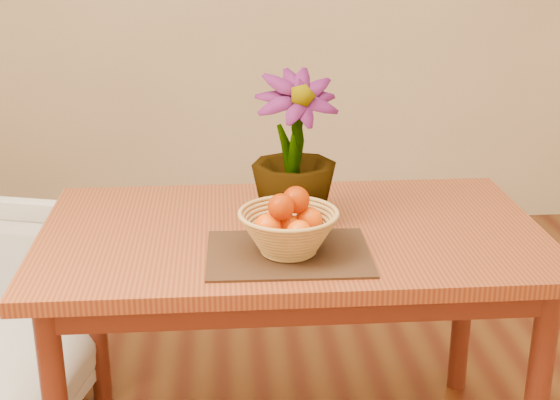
{
  "coord_description": "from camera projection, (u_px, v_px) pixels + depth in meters",
  "views": [
    {
      "loc": [
        -0.19,
        -1.71,
        1.56
      ],
      "look_at": [
        -0.05,
        0.13,
        0.9
      ],
      "focal_mm": 50.0,
      "sensor_mm": 36.0,
      "label": 1
    }
  ],
  "objects": [
    {
      "name": "placemat",
      "position": [
        288.0,
        254.0,
        2.01
      ],
      "size": [
        0.43,
        0.32,
        0.01
      ],
      "primitive_type": "cube",
      "rotation": [
        0.0,
        0.0,
        -0.02
      ],
      "color": "#312012",
      "rests_on": "table"
    },
    {
      "name": "wicker_basket",
      "position": [
        289.0,
        234.0,
        1.99
      ],
      "size": [
        0.26,
        0.26,
        0.11
      ],
      "color": "tan",
      "rests_on": "placemat"
    },
    {
      "name": "table",
      "position": [
        292.0,
        257.0,
        2.21
      ],
      "size": [
        1.4,
        0.8,
        0.75
      ],
      "color": "brown",
      "rests_on": "floor"
    },
    {
      "name": "orange_pile",
      "position": [
        289.0,
        214.0,
        1.97
      ],
      "size": [
        0.18,
        0.17,
        0.13
      ],
      "rotation": [
        0.0,
        0.0,
        -0.23
      ],
      "color": "#F44B03",
      "rests_on": "wicker_basket"
    },
    {
      "name": "potted_plant",
      "position": [
        294.0,
        149.0,
        2.16
      ],
      "size": [
        0.27,
        0.27,
        0.43
      ],
      "primitive_type": "imported",
      "rotation": [
        0.0,
        0.0,
        0.16
      ],
      "color": "#1A4914",
      "rests_on": "table"
    }
  ]
}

